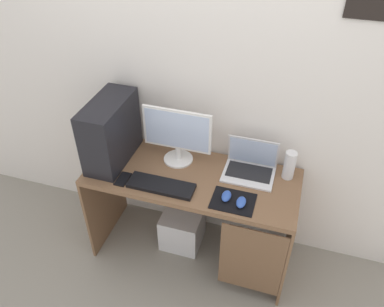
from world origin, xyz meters
name	(u,v)px	position (x,y,z in m)	size (l,w,h in m)	color
ground_plane	(192,249)	(0.00, 0.00, 0.00)	(8.00, 8.00, 0.00)	gray
wall_back	(208,76)	(0.00, 0.32, 1.30)	(4.00, 0.05, 2.60)	silver
desk	(194,195)	(0.02, -0.01, 0.59)	(1.38, 0.56, 0.75)	brown
pc_tower	(111,131)	(-0.56, 0.02, 0.97)	(0.21, 0.47, 0.44)	black
monitor	(177,135)	(-0.14, 0.12, 0.96)	(0.46, 0.20, 0.40)	white
laptop	(250,167)	(0.35, 0.14, 0.80)	(0.33, 0.24, 0.23)	silver
speaker	(289,165)	(0.59, 0.17, 0.85)	(0.07, 0.07, 0.19)	silver
keyboard	(161,186)	(-0.15, -0.16, 0.76)	(0.42, 0.14, 0.02)	black
mousepad	(233,201)	(0.30, -0.15, 0.75)	(0.26, 0.20, 0.01)	black
mouse_left	(226,196)	(0.26, -0.14, 0.77)	(0.06, 0.10, 0.03)	#2D51B2
mouse_right	(241,202)	(0.35, -0.17, 0.77)	(0.06, 0.10, 0.03)	#2D51B2
cell_phone	(123,179)	(-0.41, -0.17, 0.75)	(0.07, 0.13, 0.01)	black
subwoofer	(182,228)	(-0.10, 0.06, 0.14)	(0.29, 0.29, 0.29)	silver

